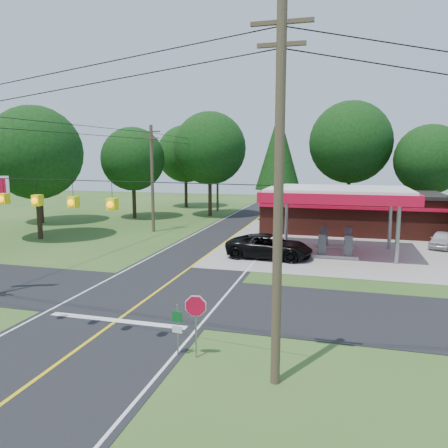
% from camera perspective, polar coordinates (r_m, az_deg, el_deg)
% --- Properties ---
extents(ground, '(120.00, 120.00, 0.00)m').
position_cam_1_polar(ground, '(23.20, -9.47, -9.25)').
color(ground, '#2A531D').
rests_on(ground, ground).
extents(main_highway, '(8.00, 120.00, 0.02)m').
position_cam_1_polar(main_highway, '(23.19, -9.47, -9.23)').
color(main_highway, black).
rests_on(main_highway, ground).
extents(cross_road, '(70.00, 7.00, 0.02)m').
position_cam_1_polar(cross_road, '(23.19, -9.47, -9.22)').
color(cross_road, black).
rests_on(cross_road, ground).
extents(lane_center_yellow, '(0.15, 110.00, 0.00)m').
position_cam_1_polar(lane_center_yellow, '(23.19, -9.47, -9.19)').
color(lane_center_yellow, yellow).
rests_on(lane_center_yellow, main_highway).
extents(gas_canopy, '(10.60, 7.40, 4.88)m').
position_cam_1_polar(gas_canopy, '(33.11, 14.60, 3.57)').
color(gas_canopy, gray).
rests_on(gas_canopy, ground).
extents(convenience_store, '(16.40, 7.55, 3.80)m').
position_cam_1_polar(convenience_store, '(43.29, 15.98, 1.57)').
color(convenience_store, '#522017').
rests_on(convenience_store, ground).
extents(utility_pole_near_right, '(1.80, 0.30, 11.50)m').
position_cam_1_polar(utility_pole_near_right, '(13.17, 7.13, 3.53)').
color(utility_pole_near_right, '#473828').
rests_on(utility_pole_near_right, ground).
extents(utility_pole_far_left, '(1.80, 0.30, 10.00)m').
position_cam_1_polar(utility_pole_far_left, '(41.80, -9.36, 6.07)').
color(utility_pole_far_left, '#473828').
rests_on(utility_pole_far_left, ground).
extents(utility_pole_north, '(0.30, 0.30, 9.50)m').
position_cam_1_polar(utility_pole_north, '(57.27, -0.86, 6.46)').
color(utility_pole_north, '#473828').
rests_on(utility_pole_north, ground).
extents(overhead_beacons, '(17.04, 2.04, 1.03)m').
position_cam_1_polar(overhead_beacons, '(17.42, -21.32, 5.12)').
color(overhead_beacons, black).
rests_on(overhead_beacons, ground).
extents(treeline_backdrop, '(70.27, 51.59, 13.30)m').
position_cam_1_polar(treeline_backdrop, '(44.81, 4.32, 9.27)').
color(treeline_backdrop, '#332316').
rests_on(treeline_backdrop, ground).
extents(suv_car, '(6.26, 6.26, 1.68)m').
position_cam_1_polar(suv_car, '(31.02, 5.93, -2.94)').
color(suv_car, black).
rests_on(suv_car, ground).
extents(sedan_car, '(4.71, 4.71, 1.27)m').
position_cam_1_polar(sedan_car, '(38.33, 26.51, -1.88)').
color(sedan_car, silver).
rests_on(sedan_car, ground).
extents(octagonal_stop_sign, '(0.81, 0.17, 2.34)m').
position_cam_1_polar(octagonal_stop_sign, '(15.75, -3.73, -11.31)').
color(octagonal_stop_sign, gray).
rests_on(octagonal_stop_sign, ground).
extents(route_sign_post, '(0.39, 0.11, 1.92)m').
position_cam_1_polar(route_sign_post, '(16.19, -6.12, -13.06)').
color(route_sign_post, gray).
rests_on(route_sign_post, ground).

